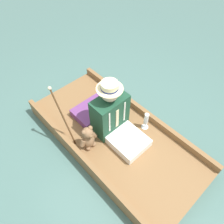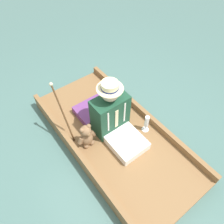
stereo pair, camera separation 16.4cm
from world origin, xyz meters
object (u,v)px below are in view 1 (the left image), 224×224
Objects in this scene: seated_person at (114,117)px; walking_cane at (61,113)px; teddy_bear at (88,138)px; wine_glass at (146,120)px.

seated_person reaches higher than walking_cane.
walking_cane reaches higher than teddy_bear.
wine_glass is at bearing 159.32° from teddy_bear.
seated_person is 0.40m from teddy_bear.
teddy_bear is at bearing 1.17° from seated_person.
walking_cane is (0.85, -0.61, 0.30)m from wine_glass.
teddy_bear is 0.47× the size of walking_cane.
walking_cane is at bearing -71.26° from teddy_bear.
wine_glass is 1.09m from walking_cane.
wine_glass is (-0.74, 0.28, -0.01)m from teddy_bear.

